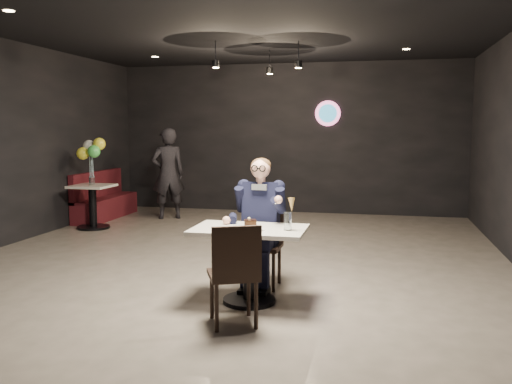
% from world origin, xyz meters
% --- Properties ---
extents(floor, '(9.00, 9.00, 0.00)m').
position_xyz_m(floor, '(0.00, 0.00, 0.00)').
color(floor, gray).
rests_on(floor, ground).
extents(wall_sign, '(0.50, 0.06, 0.50)m').
position_xyz_m(wall_sign, '(0.80, 4.47, 2.00)').
color(wall_sign, pink).
rests_on(wall_sign, floor).
extents(pendant_lights, '(1.40, 1.20, 0.36)m').
position_xyz_m(pendant_lights, '(0.00, 2.00, 2.88)').
color(pendant_lights, black).
rests_on(pendant_lights, floor).
extents(main_table, '(1.10, 0.70, 0.75)m').
position_xyz_m(main_table, '(0.59, -1.32, 0.38)').
color(main_table, white).
rests_on(main_table, floor).
extents(chair_far, '(0.42, 0.46, 0.92)m').
position_xyz_m(chair_far, '(0.59, -0.77, 0.46)').
color(chair_far, black).
rests_on(chair_far, floor).
extents(chair_near, '(0.57, 0.59, 0.92)m').
position_xyz_m(chair_near, '(0.59, -1.92, 0.46)').
color(chair_near, black).
rests_on(chair_near, floor).
extents(seated_man, '(0.60, 0.80, 1.44)m').
position_xyz_m(seated_man, '(0.59, -0.77, 0.72)').
color(seated_man, black).
rests_on(seated_man, floor).
extents(dessert_plate, '(0.23, 0.23, 0.01)m').
position_xyz_m(dessert_plate, '(0.65, -1.42, 0.76)').
color(dessert_plate, white).
rests_on(dessert_plate, main_table).
extents(cake_slice, '(0.13, 0.12, 0.08)m').
position_xyz_m(cake_slice, '(0.62, -1.41, 0.80)').
color(cake_slice, black).
rests_on(cake_slice, dessert_plate).
extents(mint_leaf, '(0.06, 0.04, 0.01)m').
position_xyz_m(mint_leaf, '(0.65, -1.42, 0.84)').
color(mint_leaf, '#2E8D31').
rests_on(mint_leaf, cake_slice).
extents(sundae_glass, '(0.08, 0.08, 0.17)m').
position_xyz_m(sundae_glass, '(0.98, -1.35, 0.84)').
color(sundae_glass, silver).
rests_on(sundae_glass, main_table).
extents(wafer_cone, '(0.08, 0.08, 0.13)m').
position_xyz_m(wafer_cone, '(1.02, -1.38, 1.00)').
color(wafer_cone, '#D5AE57').
rests_on(wafer_cone, sundae_glass).
extents(booth_bench, '(0.45, 1.79, 0.89)m').
position_xyz_m(booth_bench, '(-3.25, 2.94, 0.45)').
color(booth_bench, '#3F0D0E').
rests_on(booth_bench, floor).
extents(side_table, '(0.64, 0.64, 0.80)m').
position_xyz_m(side_table, '(-2.95, 1.94, 0.40)').
color(side_table, white).
rests_on(side_table, floor).
extents(balloon_vase, '(0.10, 0.10, 0.15)m').
position_xyz_m(balloon_vase, '(-2.95, 1.94, 0.82)').
color(balloon_vase, silver).
rests_on(balloon_vase, side_table).
extents(balloon_bunch, '(0.39, 0.39, 0.64)m').
position_xyz_m(balloon_bunch, '(-2.95, 1.94, 1.22)').
color(balloon_bunch, yellow).
rests_on(balloon_bunch, balloon_vase).
extents(passerby, '(0.75, 0.67, 1.71)m').
position_xyz_m(passerby, '(-2.07, 3.19, 0.86)').
color(passerby, black).
rests_on(passerby, floor).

